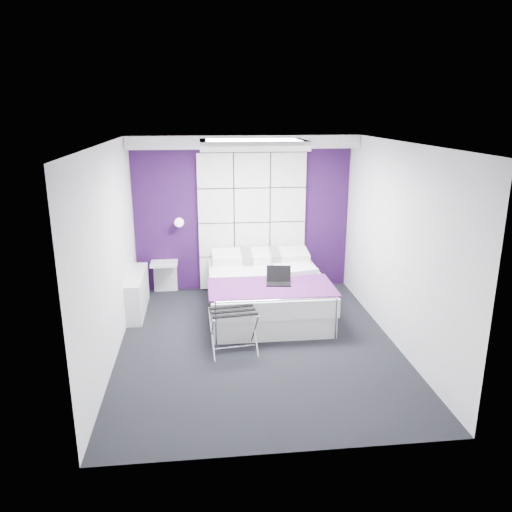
{
  "coord_description": "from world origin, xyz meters",
  "views": [
    {
      "loc": [
        -0.69,
        -5.96,
        2.97
      ],
      "look_at": [
        0.02,
        0.35,
        1.11
      ],
      "focal_mm": 35.0,
      "sensor_mm": 36.0,
      "label": 1
    }
  ],
  "objects_px": {
    "nightstand": "(164,263)",
    "luggage_rack": "(233,331)",
    "wall_lamp": "(179,222)",
    "laptop": "(278,279)",
    "radiator": "(137,293)",
    "bed": "(266,292)"
  },
  "relations": [
    {
      "from": "nightstand",
      "to": "luggage_rack",
      "type": "xyz_separation_m",
      "value": [
        1.0,
        -2.21,
        -0.25
      ]
    },
    {
      "from": "radiator",
      "to": "luggage_rack",
      "type": "relative_size",
      "value": 2.11
    },
    {
      "from": "wall_lamp",
      "to": "nightstand",
      "type": "xyz_separation_m",
      "value": [
        -0.28,
        -0.04,
        -0.69
      ]
    },
    {
      "from": "nightstand",
      "to": "luggage_rack",
      "type": "height_order",
      "value": "luggage_rack"
    },
    {
      "from": "wall_lamp",
      "to": "laptop",
      "type": "distance_m",
      "value": 2.06
    },
    {
      "from": "luggage_rack",
      "to": "laptop",
      "type": "relative_size",
      "value": 1.65
    },
    {
      "from": "wall_lamp",
      "to": "nightstand",
      "type": "height_order",
      "value": "wall_lamp"
    },
    {
      "from": "luggage_rack",
      "to": "laptop",
      "type": "xyz_separation_m",
      "value": [
        0.7,
        0.86,
        0.38
      ]
    },
    {
      "from": "radiator",
      "to": "laptop",
      "type": "xyz_separation_m",
      "value": [
        2.06,
        -0.63,
        0.36
      ]
    },
    {
      "from": "luggage_rack",
      "to": "bed",
      "type": "bearing_deg",
      "value": 58.41
    },
    {
      "from": "wall_lamp",
      "to": "radiator",
      "type": "distance_m",
      "value": 1.35
    },
    {
      "from": "radiator",
      "to": "bed",
      "type": "height_order",
      "value": "bed"
    },
    {
      "from": "bed",
      "to": "luggage_rack",
      "type": "bearing_deg",
      "value": -114.68
    },
    {
      "from": "wall_lamp",
      "to": "radiator",
      "type": "height_order",
      "value": "wall_lamp"
    },
    {
      "from": "laptop",
      "to": "radiator",
      "type": "bearing_deg",
      "value": 171.46
    },
    {
      "from": "nightstand",
      "to": "wall_lamp",
      "type": "bearing_deg",
      "value": 8.26
    },
    {
      "from": "bed",
      "to": "laptop",
      "type": "height_order",
      "value": "laptop"
    },
    {
      "from": "radiator",
      "to": "nightstand",
      "type": "bearing_deg",
      "value": 63.15
    },
    {
      "from": "nightstand",
      "to": "luggage_rack",
      "type": "bearing_deg",
      "value": -65.71
    },
    {
      "from": "bed",
      "to": "laptop",
      "type": "bearing_deg",
      "value": -74.25
    },
    {
      "from": "nightstand",
      "to": "laptop",
      "type": "height_order",
      "value": "laptop"
    },
    {
      "from": "laptop",
      "to": "nightstand",
      "type": "bearing_deg",
      "value": 149.93
    }
  ]
}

